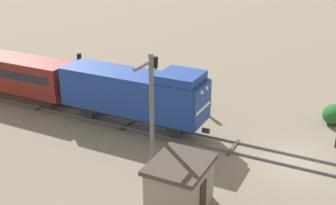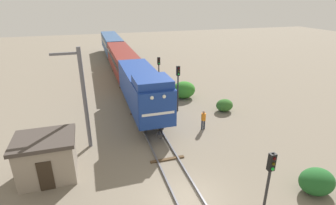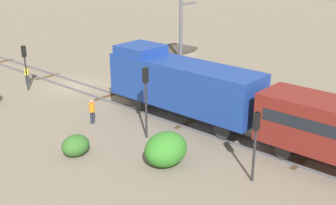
# 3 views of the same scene
# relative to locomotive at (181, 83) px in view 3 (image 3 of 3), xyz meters

# --- Properties ---
(ground_plane) EXTENTS (147.76, 147.76, 0.00)m
(ground_plane) POSITION_rel_locomotive_xyz_m (0.00, -11.72, -2.77)
(ground_plane) COLOR #756B5B
(railway_track) EXTENTS (2.40, 98.50, 0.16)m
(railway_track) POSITION_rel_locomotive_xyz_m (0.00, -11.72, -2.70)
(railway_track) COLOR #595960
(railway_track) RESTS_ON ground
(locomotive) EXTENTS (2.90, 11.60, 4.60)m
(locomotive) POSITION_rel_locomotive_xyz_m (0.00, 0.00, 0.00)
(locomotive) COLOR navy
(locomotive) RESTS_ON railway_track
(traffic_signal_near) EXTENTS (0.32, 0.34, 3.74)m
(traffic_signal_near) POSITION_rel_locomotive_xyz_m (3.20, -13.82, -0.16)
(traffic_signal_near) COLOR #262628
(traffic_signal_near) RESTS_ON ground
(traffic_signal_mid) EXTENTS (0.32, 0.34, 4.51)m
(traffic_signal_mid) POSITION_rel_locomotive_xyz_m (3.40, 0.09, 0.35)
(traffic_signal_mid) COLOR #262628
(traffic_signal_mid) RESTS_ON ground
(traffic_signal_far) EXTENTS (0.32, 0.34, 3.74)m
(traffic_signal_far) POSITION_rel_locomotive_xyz_m (3.60, 7.75, -0.16)
(traffic_signal_far) COLOR #262628
(traffic_signal_far) RESTS_ON ground
(worker_near_track) EXTENTS (0.38, 0.38, 1.70)m
(worker_near_track) POSITION_rel_locomotive_xyz_m (2.40, -15.18, -1.78)
(worker_near_track) COLOR #262B38
(worker_near_track) RESTS_ON ground
(worker_by_signal) EXTENTS (0.38, 0.38, 1.70)m
(worker_by_signal) POSITION_rel_locomotive_xyz_m (4.20, -4.18, -1.78)
(worker_by_signal) COLOR #262B38
(worker_by_signal) RESTS_ON ground
(catenary_mast) EXTENTS (1.94, 0.28, 7.43)m
(catenary_mast) POSITION_rel_locomotive_xyz_m (-5.07, -4.15, 1.18)
(catenary_mast) COLOR #595960
(catenary_mast) RESTS_ON ground
(relay_hut) EXTENTS (3.50, 2.90, 2.74)m
(relay_hut) POSITION_rel_locomotive_xyz_m (-7.50, -7.14, -1.38)
(relay_hut) COLOR gray
(relay_hut) RESTS_ON ground
(bush_mid) EXTENTS (2.56, 2.10, 1.86)m
(bush_mid) POSITION_rel_locomotive_xyz_m (5.22, 3.32, -1.84)
(bush_mid) COLOR #307726
(bush_mid) RESTS_ON ground
(bush_far) EXTENTS (1.67, 1.37, 1.22)m
(bush_far) POSITION_rel_locomotive_xyz_m (7.77, -1.27, -2.17)
(bush_far) COLOR #306326
(bush_far) RESTS_ON ground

